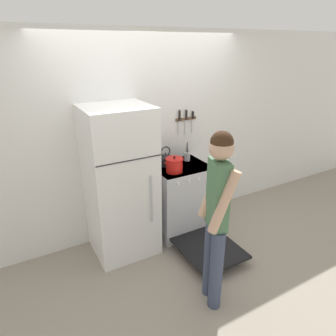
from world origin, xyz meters
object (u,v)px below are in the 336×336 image
object	(u,v)px
refrigerator	(121,183)
dutch_oven_pot	(174,165)
person	(217,213)
tea_kettle	(166,159)
utensil_jar	(187,156)
stove_range	(181,200)

from	to	relation	value
refrigerator	dutch_oven_pot	size ratio (longest dim) A/B	6.92
person	tea_kettle	bearing A→B (deg)	7.51
dutch_oven_pot	tea_kettle	bearing A→B (deg)	87.05
dutch_oven_pot	person	bearing A→B (deg)	-100.65
tea_kettle	utensil_jar	size ratio (longest dim) A/B	0.99
stove_range	dutch_oven_pot	xyz separation A→B (m)	(-0.16, -0.08, 0.56)
utensil_jar	refrigerator	bearing A→B (deg)	-171.35
tea_kettle	person	xyz separation A→B (m)	(-0.22, -1.34, -0.02)
person	refrigerator	bearing A→B (deg)	37.46
stove_range	person	xyz separation A→B (m)	(-0.37, -1.18, 0.53)
refrigerator	dutch_oven_pot	bearing A→B (deg)	-8.40
refrigerator	stove_range	distance (m)	0.92
refrigerator	tea_kettle	distance (m)	0.70
refrigerator	utensil_jar	world-z (taller)	refrigerator
stove_range	person	distance (m)	1.34
tea_kettle	dutch_oven_pot	bearing A→B (deg)	-92.95
person	utensil_jar	bearing A→B (deg)	-5.30
refrigerator	person	world-z (taller)	refrigerator
refrigerator	person	size ratio (longest dim) A/B	1.02
utensil_jar	tea_kettle	bearing A→B (deg)	-178.85
utensil_jar	dutch_oven_pot	bearing A→B (deg)	-143.82
dutch_oven_pot	utensil_jar	size ratio (longest dim) A/B	1.01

